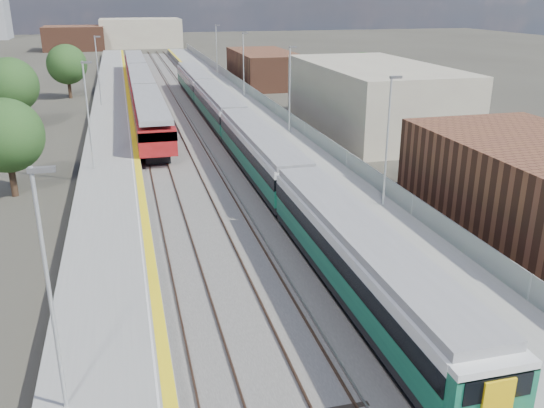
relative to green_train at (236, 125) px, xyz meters
name	(u,v)px	position (x,y,z in m)	size (l,w,h in m)	color
ground	(205,128)	(-1.50, 8.99, -2.07)	(320.00, 320.00, 0.00)	#47443A
ballast_bed	(180,124)	(-3.75, 11.49, -2.04)	(10.50, 155.00, 0.06)	#565451
tracks	(184,119)	(-3.15, 13.16, -1.97)	(8.96, 160.00, 0.17)	#4C3323
platform_right	(250,115)	(3.78, 11.48, -1.54)	(4.70, 155.00, 8.52)	slate
platform_left	(112,122)	(-10.55, 11.48, -1.55)	(4.30, 155.00, 8.52)	slate
buildings	(68,4)	(-19.62, 97.58, 8.63)	(72.00, 185.50, 40.00)	brown
green_train	(236,125)	(0.00, 0.00, 0.00)	(2.67, 74.51, 2.94)	black
red_train	(141,86)	(-7.00, 24.58, 0.13)	(2.95, 59.86, 3.73)	black
tree_a	(6,136)	(-16.80, -8.80, 2.05)	(4.83, 4.83, 6.55)	#382619
tree_b	(10,85)	(-19.63, 11.86, 2.44)	(5.28, 5.28, 7.16)	#382619
tree_c	(67,64)	(-15.90, 31.09, 2.23)	(5.04, 5.04, 6.84)	#382619
tree_d	(362,72)	(18.72, 16.89, 1.89)	(4.65, 4.65, 6.30)	#382619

